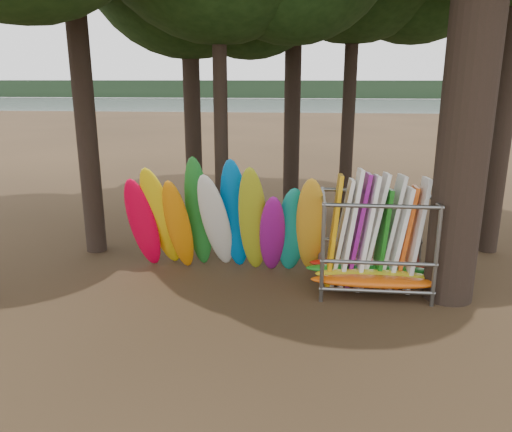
{
  "coord_description": "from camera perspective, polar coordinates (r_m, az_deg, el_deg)",
  "views": [
    {
      "loc": [
        0.82,
        -10.55,
        4.79
      ],
      "look_at": [
        -0.38,
        1.5,
        1.4
      ],
      "focal_mm": 35.0,
      "sensor_mm": 36.0,
      "label": 1
    }
  ],
  "objects": [
    {
      "name": "ground",
      "position": [
        11.62,
        1.14,
        -8.72
      ],
      "size": [
        120.0,
        120.0,
        0.0
      ],
      "primitive_type": "plane",
      "color": "#47331E",
      "rests_on": "ground"
    },
    {
      "name": "lake",
      "position": [
        70.72,
        5.09,
        11.68
      ],
      "size": [
        160.0,
        160.0,
        0.0
      ],
      "primitive_type": "plane",
      "color": "gray",
      "rests_on": "ground"
    },
    {
      "name": "far_shore",
      "position": [
        120.59,
        5.43,
        14.23
      ],
      "size": [
        160.0,
        4.0,
        4.0
      ],
      "primitive_type": "cube",
      "color": "black",
      "rests_on": "ground"
    },
    {
      "name": "kayak_row",
      "position": [
        12.16,
        -3.49,
        -0.85
      ],
      "size": [
        4.97,
        1.96,
        3.17
      ],
      "color": "red",
      "rests_on": "ground"
    },
    {
      "name": "storage_rack",
      "position": [
        11.71,
        13.33,
        -3.4
      ],
      "size": [
        3.08,
        1.6,
        2.83
      ],
      "color": "slate",
      "rests_on": "ground"
    }
  ]
}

